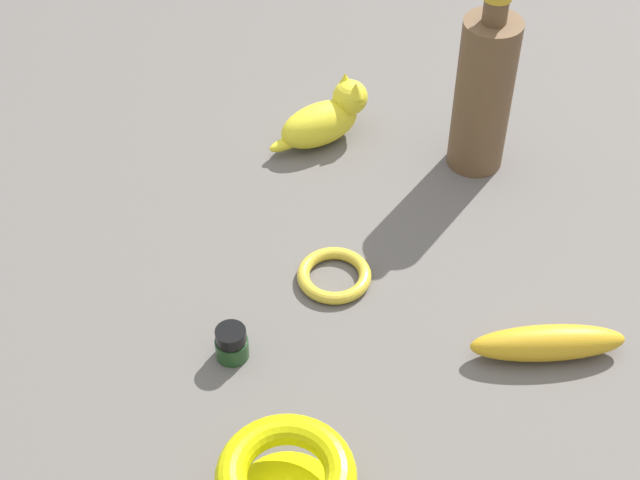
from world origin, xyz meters
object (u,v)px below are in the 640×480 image
(cat_figurine, at_px, (326,118))
(bangle, at_px, (334,275))
(bowl, at_px, (286,480))
(bottle_tall, at_px, (484,92))
(nail_polish_jar, at_px, (232,343))
(banana, at_px, (548,343))

(cat_figurine, bearing_deg, bangle, 162.96)
(cat_figurine, xyz_separation_m, bangle, (-0.24, 0.07, -0.03))
(bowl, distance_m, bangle, 0.28)
(bottle_tall, relative_size, bangle, 2.94)
(cat_figurine, relative_size, bottle_tall, 0.57)
(bowl, bearing_deg, nail_polish_jar, 0.65)
(bottle_tall, height_order, bangle, bottle_tall)
(bowl, relative_size, nail_polish_jar, 3.26)
(bottle_tall, bearing_deg, bangle, 120.15)
(banana, bearing_deg, cat_figurine, 118.60)
(bangle, bearing_deg, banana, -134.94)
(bowl, relative_size, banana, 0.78)
(cat_figurine, xyz_separation_m, bottle_tall, (-0.10, -0.16, 0.07))
(bangle, height_order, banana, banana)
(bowl, xyz_separation_m, nail_polish_jar, (0.18, 0.00, -0.02))
(cat_figurine, xyz_separation_m, banana, (-0.41, -0.10, -0.02))
(banana, xyz_separation_m, nail_polish_jar, (0.10, 0.30, -0.00))
(cat_figurine, xyz_separation_m, nail_polish_jar, (-0.30, 0.21, -0.02))
(cat_figurine, bearing_deg, banana, -166.64)
(bangle, bearing_deg, nail_polish_jar, 116.27)
(bottle_tall, xyz_separation_m, nail_polish_jar, (-0.20, 0.37, -0.09))
(bowl, relative_size, bangle, 1.51)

